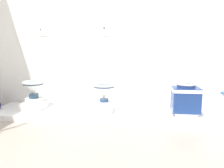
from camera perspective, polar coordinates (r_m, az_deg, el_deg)
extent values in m
cube|color=#A3998C|center=(2.27, -7.69, -19.50)|extent=(6.08, 5.44, 0.02)
cube|color=white|center=(3.93, -0.62, 14.12)|extent=(4.28, 0.06, 2.84)
cube|color=white|center=(3.60, -1.60, -7.58)|extent=(3.65, 0.83, 0.08)
cube|color=white|center=(3.98, -18.90, -5.00)|extent=(0.35, 0.38, 0.11)
cylinder|color=white|center=(3.96, -18.97, -3.78)|extent=(0.29, 0.29, 0.06)
cylinder|color=navy|center=(3.94, -19.02, -2.83)|extent=(0.15, 0.15, 0.07)
cone|color=white|center=(3.92, -19.12, -0.95)|extent=(0.33, 0.33, 0.19)
cylinder|color=navy|center=(3.91, -19.17, 0.11)|extent=(0.32, 0.32, 0.03)
torus|color=white|center=(3.91, -19.19, 0.40)|extent=(0.34, 0.34, 0.04)
cylinder|color=navy|center=(3.91, -19.18, 0.33)|extent=(0.23, 0.23, 0.01)
cube|color=white|center=(3.59, -2.02, -6.00)|extent=(0.29, 0.38, 0.11)
cylinder|color=white|center=(3.57, -2.03, -4.79)|extent=(0.25, 0.25, 0.05)
cylinder|color=#2D4C75|center=(3.56, -2.03, -4.05)|extent=(0.14, 0.14, 0.05)
cone|color=white|center=(3.53, -2.04, -1.95)|extent=(0.33, 0.33, 0.22)
cylinder|color=#2D4C75|center=(3.52, -2.05, -0.52)|extent=(0.32, 0.32, 0.03)
torus|color=white|center=(3.51, -2.05, -0.20)|extent=(0.35, 0.35, 0.04)
cylinder|color=#2D4C75|center=(3.52, -2.05, -0.28)|extent=(0.23, 0.23, 0.01)
cube|color=white|center=(3.61, 17.79, -6.90)|extent=(0.31, 0.30, 0.05)
cube|color=navy|center=(3.56, 17.94, -3.72)|extent=(0.39, 0.32, 0.36)
cube|color=white|center=(3.53, 18.06, -1.40)|extent=(0.40, 0.33, 0.05)
cylinder|color=navy|center=(3.52, 18.11, -0.40)|extent=(0.26, 0.26, 0.06)
torus|color=white|center=(3.51, 18.13, 0.05)|extent=(0.29, 0.29, 0.04)
cube|color=white|center=(4.20, -16.95, 12.39)|extent=(0.12, 0.01, 0.14)
cube|color=slate|center=(4.22, -17.48, 12.93)|extent=(0.02, 0.01, 0.02)
cube|color=white|center=(3.89, -1.39, 13.14)|extent=(0.12, 0.01, 0.16)
cube|color=#5B9E4C|center=(3.90, -1.97, 13.82)|extent=(0.02, 0.01, 0.02)
cylinder|color=#235A8F|center=(3.98, 26.33, -7.31)|extent=(0.13, 0.13, 0.03)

